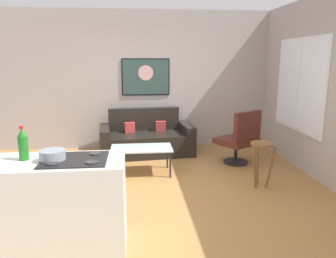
% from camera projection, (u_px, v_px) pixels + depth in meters
% --- Properties ---
extents(ground, '(6.40, 6.40, 0.04)m').
position_uv_depth(ground, '(149.00, 192.00, 4.60)').
color(ground, '#AA753F').
extents(back_wall, '(6.40, 0.05, 2.80)m').
position_uv_depth(back_wall, '(143.00, 80.00, 6.66)').
color(back_wall, '#AAA09A').
rests_on(back_wall, ground).
extents(right_wall, '(0.05, 6.40, 2.80)m').
position_uv_depth(right_wall, '(322.00, 89.00, 4.85)').
color(right_wall, '#ACA29A').
rests_on(right_wall, ground).
extents(couch, '(1.86, 1.04, 0.87)m').
position_uv_depth(couch, '(146.00, 139.00, 6.37)').
color(couch, black).
rests_on(couch, ground).
extents(coffee_table, '(0.98, 0.55, 0.44)m').
position_uv_depth(coffee_table, '(142.00, 150.00, 5.23)').
color(coffee_table, silver).
rests_on(coffee_table, ground).
extents(armchair, '(0.84, 0.83, 0.97)m').
position_uv_depth(armchair, '(240.00, 138.00, 5.67)').
color(armchair, black).
rests_on(armchair, ground).
extents(bar_stool, '(0.37, 0.36, 0.67)m').
position_uv_depth(bar_stool, '(262.00, 153.00, 4.65)').
color(bar_stool, brown).
rests_on(bar_stool, ground).
extents(kitchen_counter, '(1.42, 0.63, 0.94)m').
position_uv_depth(kitchen_counter, '(51.00, 206.00, 3.10)').
color(kitchen_counter, silver).
rests_on(kitchen_counter, ground).
extents(soda_bottle_2, '(0.09, 0.09, 0.33)m').
position_uv_depth(soda_bottle_2, '(23.00, 145.00, 3.00)').
color(soda_bottle_2, '#1E6F1E').
rests_on(soda_bottle_2, kitchen_counter).
extents(mixing_bowl, '(0.24, 0.24, 0.10)m').
position_uv_depth(mixing_bowl, '(52.00, 156.00, 2.99)').
color(mixing_bowl, gray).
rests_on(mixing_bowl, kitchen_counter).
extents(wall_painting, '(0.98, 0.03, 0.75)m').
position_uv_depth(wall_painting, '(146.00, 77.00, 6.60)').
color(wall_painting, black).
extents(window, '(0.03, 1.61, 1.56)m').
position_uv_depth(window, '(299.00, 85.00, 5.43)').
color(window, silver).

